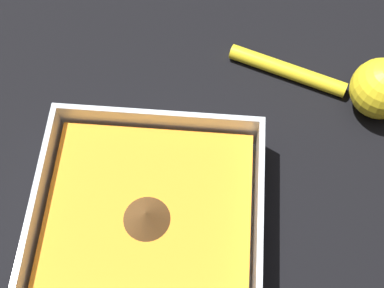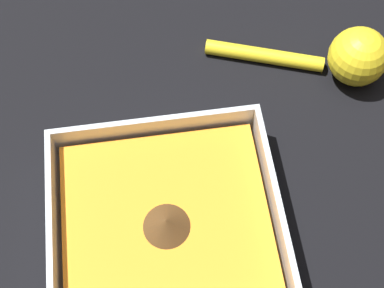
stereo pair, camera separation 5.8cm
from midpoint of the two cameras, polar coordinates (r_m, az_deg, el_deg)
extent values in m
plane|color=black|center=(0.58, 0.48, -6.06)|extent=(4.00, 4.00, 0.00)
cube|color=silver|center=(0.56, -1.66, -9.38)|extent=(0.23, 0.23, 0.01)
cube|color=silver|center=(0.58, -0.75, 1.87)|extent=(0.23, 0.01, 0.05)
cube|color=silver|center=(0.55, -13.26, -7.36)|extent=(0.01, 0.21, 0.05)
cube|color=silver|center=(0.54, 10.08, -9.14)|extent=(0.01, 0.21, 0.05)
cube|color=orange|center=(0.55, -1.71, -8.79)|extent=(0.21, 0.21, 0.03)
cone|color=#4C3319|center=(0.53, -1.78, -7.99)|extent=(0.05, 0.05, 0.02)
sphere|color=yellow|center=(0.65, 21.94, 5.28)|extent=(0.07, 0.07, 0.07)
cylinder|color=yellow|center=(0.67, 12.59, 7.44)|extent=(0.14, 0.06, 0.02)
camera|label=1|loc=(0.03, 92.88, -5.52)|focal=50.00mm
camera|label=2|loc=(0.03, -87.12, 5.52)|focal=50.00mm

